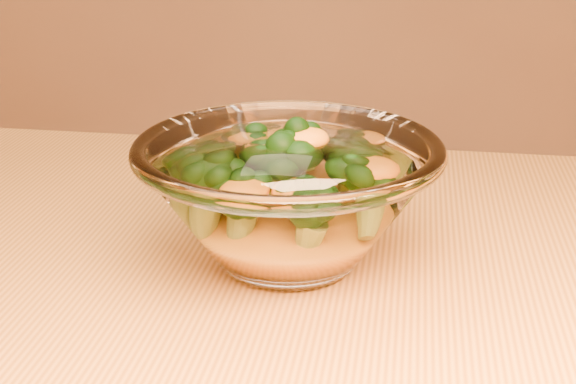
{
  "coord_description": "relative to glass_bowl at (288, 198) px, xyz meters",
  "views": [
    {
      "loc": [
        0.08,
        -0.43,
        1.03
      ],
      "look_at": [
        -0.0,
        0.11,
        0.81
      ],
      "focal_mm": 50.0,
      "sensor_mm": 36.0,
      "label": 1
    }
  ],
  "objects": [
    {
      "name": "glass_bowl",
      "position": [
        0.0,
        0.0,
        0.0
      ],
      "size": [
        0.23,
        0.23,
        0.1
      ],
      "color": "white",
      "rests_on": "table"
    },
    {
      "name": "broccoli_heap",
      "position": [
        -0.01,
        0.01,
        0.01
      ],
      "size": [
        0.14,
        0.14,
        0.08
      ],
      "color": "black",
      "rests_on": "cheese_sauce"
    },
    {
      "name": "cheese_sauce",
      "position": [
        0.0,
        0.0,
        -0.02
      ],
      "size": [
        0.12,
        0.12,
        0.03
      ],
      "primitive_type": "ellipsoid",
      "color": "#FF9F15",
      "rests_on": "glass_bowl"
    }
  ]
}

